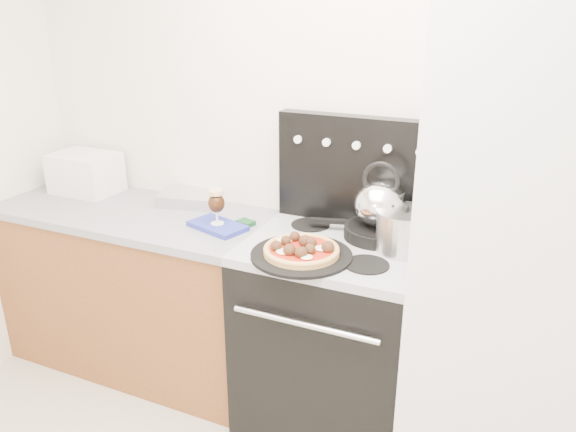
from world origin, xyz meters
The scene contains 16 objects.
room_shell centered at (0.00, 0.29, 1.25)m, with size 3.52×3.01×2.52m.
base_cabinet centered at (-1.02, 1.20, 0.43)m, with size 1.45×0.60×0.86m, color brown.
countertop centered at (-1.02, 1.20, 0.88)m, with size 1.48×0.63×0.04m, color gray.
stove_body centered at (0.08, 1.18, 0.44)m, with size 0.76×0.65×0.88m, color black.
cooktop centered at (0.08, 1.18, 0.90)m, with size 0.76×0.65×0.04m, color #ADADB2.
backguard centered at (0.08, 1.45, 1.17)m, with size 0.76×0.08×0.50m, color black.
fridge centered at (0.78, 1.15, 0.95)m, with size 0.64×0.68×1.90m, color silver.
toaster_oven centered at (-1.44, 1.33, 1.01)m, with size 0.34×0.26×0.22m, color white.
foil_sheet centered at (-0.81, 1.40, 0.93)m, with size 0.30×0.22×0.06m, color white.
oven_mitt centered at (-0.50, 1.16, 0.91)m, with size 0.27×0.16×0.02m, color #29339E.
beer_glass centered at (-0.50, 1.16, 1.01)m, with size 0.08×0.08×0.17m, color black, non-canonical shape.
pizza_pan centered at (-0.01, 0.99, 0.93)m, with size 0.42×0.42×0.01m, color black.
pizza centered at (-0.01, 0.99, 0.96)m, with size 0.31×0.31×0.04m, color tan, non-canonical shape.
skillet centered at (0.22, 1.31, 0.95)m, with size 0.30×0.30×0.05m, color black.
tea_kettle centered at (0.22, 1.31, 1.10)m, with size 0.22×0.22×0.24m, color silver, non-canonical shape.
stock_pot centered at (0.36, 1.22, 1.00)m, with size 0.23×0.23×0.17m, color silver.
Camera 1 is at (0.79, -0.92, 1.89)m, focal length 35.00 mm.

